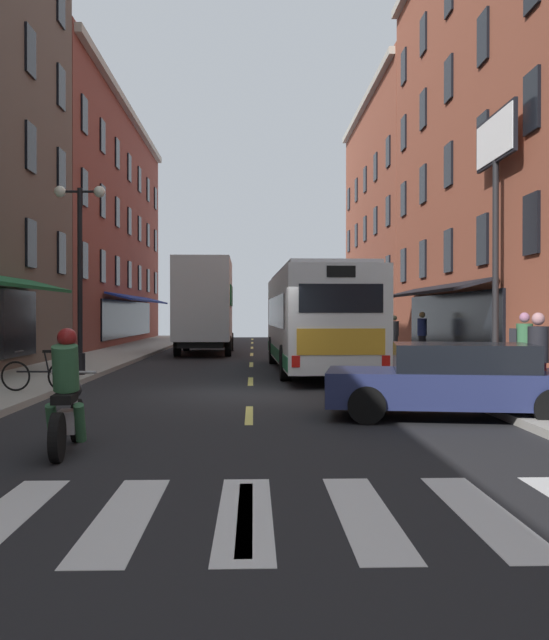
{
  "coord_description": "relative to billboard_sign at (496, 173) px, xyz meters",
  "views": [
    {
      "loc": [
        0.08,
        -16.57,
        1.85
      ],
      "look_at": [
        0.65,
        2.91,
        1.68
      ],
      "focal_mm": 40.27,
      "sensor_mm": 36.0,
      "label": 1
    }
  ],
  "objects": [
    {
      "name": "street_lamp_twin",
      "position": [
        -11.85,
        -0.13,
        -2.84
      ],
      "size": [
        1.42,
        0.32,
        5.3
      ],
      "color": "black",
      "rests_on": "sidewalk_left"
    },
    {
      "name": "sedan_near",
      "position": [
        -3.41,
        -7.9,
        -5.24
      ],
      "size": [
        4.64,
        2.56,
        1.32
      ],
      "color": "navy",
      "rests_on": "ground"
    },
    {
      "name": "pedestrian_far",
      "position": [
        -0.43,
        7.14,
        -4.85
      ],
      "size": [
        0.36,
        0.36,
        1.79
      ],
      "rotation": [
        0.0,
        0.0,
        0.4
      ],
      "color": "black",
      "rests_on": "sidewalk_right"
    },
    {
      "name": "pedestrian_near",
      "position": [
        -0.93,
        -4.59,
        -4.85
      ],
      "size": [
        0.53,
        0.43,
        1.74
      ],
      "rotation": [
        0.0,
        0.0,
        4.28
      ],
      "color": "#4C4C51",
      "rests_on": "sidewalk_right"
    },
    {
      "name": "bicycle_near",
      "position": [
        -11.71,
        -4.49,
        -5.41
      ],
      "size": [
        1.71,
        0.48,
        0.91
      ],
      "color": "black",
      "rests_on": "sidewalk_left"
    },
    {
      "name": "crosswalk_near",
      "position": [
        -7.05,
        -13.87,
        -5.91
      ],
      "size": [
        7.1,
        2.8,
        0.01
      ],
      "color": "silver",
      "rests_on": "ground"
    },
    {
      "name": "pedestrian_mid",
      "position": [
        -1.15,
        8.97,
        -4.93
      ],
      "size": [
        0.36,
        0.36,
        1.64
      ],
      "rotation": [
        0.0,
        0.0,
        5.81
      ],
      "color": "#4C4C51",
      "rests_on": "sidewalk_right"
    },
    {
      "name": "transit_bus",
      "position": [
        -4.99,
        2.49,
        -4.22
      ],
      "size": [
        2.83,
        11.39,
        3.23
      ],
      "color": "silver",
      "rests_on": "ground"
    },
    {
      "name": "box_truck",
      "position": [
        -9.19,
        12.43,
        -3.74
      ],
      "size": [
        2.54,
        7.98,
        4.25
      ],
      "color": "white",
      "rests_on": "ground"
    },
    {
      "name": "pedestrian_rear",
      "position": [
        -1.9,
        -7.83,
        -4.88
      ],
      "size": [
        0.36,
        0.36,
        1.73
      ],
      "rotation": [
        0.0,
        0.0,
        2.38
      ],
      "color": "maroon",
      "rests_on": "sidewalk_right"
    },
    {
      "name": "sedan_mid",
      "position": [
        -9.23,
        21.31,
        -5.17
      ],
      "size": [
        1.98,
        4.41,
        1.48
      ],
      "color": "black",
      "rests_on": "ground"
    },
    {
      "name": "motorcycle_rider",
      "position": [
        -9.46,
        -10.8,
        -5.21
      ],
      "size": [
        0.62,
        2.07,
        1.66
      ],
      "color": "black",
      "rests_on": "ground"
    },
    {
      "name": "lane_centre_dashes",
      "position": [
        -7.05,
        -4.12,
        -5.91
      ],
      "size": [
        0.14,
        73.9,
        0.01
      ],
      "color": "#DBCC4C",
      "rests_on": "ground"
    },
    {
      "name": "billboard_sign",
      "position": [
        0.0,
        0.0,
        0.0
      ],
      "size": [
        0.4,
        3.19,
        7.48
      ],
      "color": "black",
      "rests_on": "sidewalk_right"
    },
    {
      "name": "sidewalk_right",
      "position": [
        -1.15,
        -3.87,
        -5.84
      ],
      "size": [
        3.0,
        80.0,
        0.14
      ],
      "primitive_type": "cube",
      "color": "#A39E93",
      "rests_on": "ground"
    },
    {
      "name": "ground_plane",
      "position": [
        -7.05,
        -3.87,
        -5.96
      ],
      "size": [
        34.8,
        80.0,
        0.1
      ],
      "primitive_type": "cube",
      "color": "black"
    }
  ]
}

